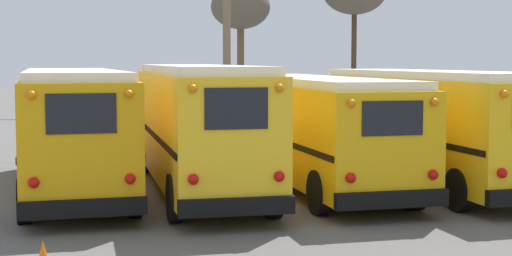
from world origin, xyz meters
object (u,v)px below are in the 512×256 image
object	(u,v)px
school_bus_0	(72,126)
school_bus_3	(429,123)
utility_pole	(227,44)
school_bus_2	(312,126)
bare_tree_1	(241,9)
school_bus_1	(198,123)

from	to	relation	value
school_bus_0	school_bus_3	bearing A→B (deg)	-4.95
utility_pole	school_bus_3	bearing A→B (deg)	-73.64
school_bus_2	utility_pole	bearing A→B (deg)	91.70
school_bus_2	utility_pole	xyz separation A→B (m)	(-0.34, 11.52, 2.49)
utility_pole	bare_tree_1	size ratio (longest dim) A/B	1.12
school_bus_1	school_bus_2	bearing A→B (deg)	6.54
school_bus_0	utility_pole	distance (m)	12.98
school_bus_1	bare_tree_1	xyz separation A→B (m)	(4.54, 17.59, 4.12)
utility_pole	bare_tree_1	distance (m)	6.21
school_bus_1	school_bus_0	bearing A→B (deg)	168.31
school_bus_0	school_bus_2	bearing A→B (deg)	-2.64
school_bus_3	utility_pole	size ratio (longest dim) A/B	1.30
school_bus_3	bare_tree_1	distance (m)	18.34
school_bus_1	utility_pole	distance (m)	12.45
school_bus_1	utility_pole	xyz separation A→B (m)	(2.86, 11.89, 2.32)
utility_pole	bare_tree_1	xyz separation A→B (m)	(1.69, 5.70, 1.80)
school_bus_2	school_bus_3	xyz separation A→B (m)	(3.20, -0.54, 0.08)
school_bus_2	utility_pole	size ratio (longest dim) A/B	1.36
school_bus_0	utility_pole	xyz separation A→B (m)	(6.05, 11.23, 2.39)
school_bus_2	school_bus_3	size ratio (longest dim) A/B	1.05
school_bus_1	school_bus_2	xyz separation A→B (m)	(3.20, 0.37, -0.17)
school_bus_0	school_bus_3	size ratio (longest dim) A/B	1.02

